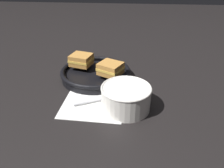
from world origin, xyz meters
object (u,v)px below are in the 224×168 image
soup_bowl (126,96)px  sandwich_near_right (110,68)px  sandwich_near_left (81,60)px  skillet (96,74)px  spoon (102,99)px

soup_bowl → sandwich_near_right: size_ratio=1.47×
sandwich_near_left → sandwich_near_right: 0.15m
skillet → sandwich_near_right: 0.09m
soup_bowl → sandwich_near_right: bearing=112.1°
soup_bowl → spoon: (-0.08, 0.03, -0.04)m
skillet → sandwich_near_left: bearing=150.9°
spoon → sandwich_near_left: 0.25m
sandwich_near_right → soup_bowl: bearing=-67.9°
sandwich_near_left → sandwich_near_right: same height
skillet → sandwich_near_right: size_ratio=2.58×
sandwich_near_left → sandwich_near_right: size_ratio=0.92×
spoon → sandwich_near_left: bearing=93.7°
spoon → sandwich_near_left: size_ratio=1.33×
spoon → sandwich_near_right: size_ratio=1.22×
spoon → soup_bowl: bearing=-46.5°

